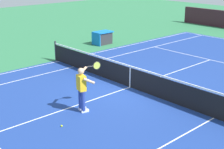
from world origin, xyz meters
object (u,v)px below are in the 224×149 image
tennis_net (130,76)px  tennis_player_near (82,87)px  equipment_cart_tarped (103,38)px  tennis_ball (62,126)px

tennis_net → tennis_player_near: 3.10m
equipment_cart_tarped → tennis_net: bearing=57.4°
tennis_net → tennis_ball: bearing=13.9°
tennis_player_near → tennis_net: bearing=-169.7°
tennis_player_near → equipment_cart_tarped: (-7.47, -7.52, -0.49)m
tennis_ball → equipment_cart_tarped: 11.89m
tennis_ball → equipment_cart_tarped: equipment_cart_tarped is taller
tennis_player_near → equipment_cart_tarped: size_ratio=1.36×
tennis_player_near → tennis_ball: 1.65m
equipment_cart_tarped → tennis_ball: bearing=42.6°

